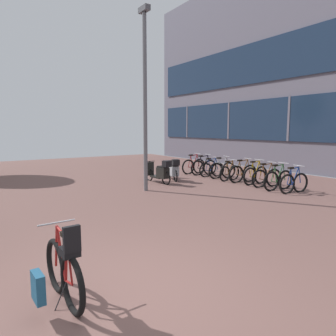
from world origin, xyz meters
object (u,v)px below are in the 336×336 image
object	(u,v)px
bicycle_rack_03	(255,175)
bicycle_rack_07	(212,169)
bicycle_rack_05	(230,173)
lamp_post	(145,92)
scooter_near	(173,170)
scooter_mid	(160,172)
bicycle_rack_04	(243,173)
bicycle_rack_02	(267,178)
bicycle_foreground	(62,272)
bicycle_rack_08	(204,167)
bicycle_rack_09	(194,166)
bicycle_rack_06	(222,170)
bicycle_rack_00	(294,183)
bicycle_rack_01	(278,180)

from	to	relation	value
bicycle_rack_03	bicycle_rack_07	size ratio (longest dim) A/B	1.08
bicycle_rack_05	lamp_post	world-z (taller)	lamp_post
scooter_near	scooter_mid	world-z (taller)	scooter_mid
bicycle_rack_04	bicycle_rack_02	bearing A→B (deg)	-92.23
bicycle_rack_04	scooter_mid	distance (m)	3.45
bicycle_foreground	bicycle_rack_04	bearing A→B (deg)	30.15
bicycle_rack_08	bicycle_rack_09	distance (m)	0.63
bicycle_rack_06	bicycle_rack_08	world-z (taller)	same
bicycle_rack_00	bicycle_rack_03	bearing A→B (deg)	83.81
bicycle_rack_03	bicycle_rack_04	xyz separation A→B (m)	(-0.04, 0.62, 0.00)
bicycle_rack_00	bicycle_rack_02	distance (m)	1.25
bicycle_rack_05	scooter_near	bearing A→B (deg)	144.80
bicycle_rack_01	bicycle_rack_02	bearing A→B (deg)	77.60
bicycle_rack_01	bicycle_rack_05	world-z (taller)	bicycle_rack_01
bicycle_foreground	lamp_post	xyz separation A→B (m)	(4.41, 5.69, 3.05)
bicycle_foreground	bicycle_rack_01	world-z (taller)	bicycle_foreground
bicycle_rack_01	scooter_mid	bearing A→B (deg)	128.69
bicycle_foreground	bicycle_rack_08	world-z (taller)	bicycle_foreground
scooter_mid	bicycle_rack_03	bearing A→B (deg)	-36.87
bicycle_foreground	scooter_near	xyz separation A→B (m)	(6.52, 7.04, 0.04)
bicycle_foreground	bicycle_rack_05	size ratio (longest dim) A/B	1.09
bicycle_rack_02	lamp_post	distance (m)	5.55
bicycle_rack_02	bicycle_rack_01	bearing A→B (deg)	-102.40
bicycle_rack_00	bicycle_rack_08	xyz separation A→B (m)	(0.14, 4.96, 0.01)
bicycle_rack_07	lamp_post	size ratio (longest dim) A/B	0.21
bicycle_rack_00	bicycle_rack_02	size ratio (longest dim) A/B	0.97
bicycle_rack_09	lamp_post	distance (m)	5.67
bicycle_rack_09	lamp_post	bearing A→B (deg)	-149.20
lamp_post	bicycle_rack_07	bearing A→B (deg)	15.97
bicycle_rack_01	bicycle_rack_09	size ratio (longest dim) A/B	1.00
bicycle_rack_04	bicycle_rack_07	world-z (taller)	bicycle_rack_04
bicycle_rack_07	scooter_near	size ratio (longest dim) A/B	0.77
bicycle_rack_04	scooter_near	bearing A→B (deg)	136.64
bicycle_rack_09	lamp_post	size ratio (longest dim) A/B	0.23
bicycle_rack_03	bicycle_rack_00	bearing A→B (deg)	-96.19
scooter_mid	lamp_post	size ratio (longest dim) A/B	0.29
bicycle_foreground	bicycle_rack_04	distance (m)	10.01
scooter_near	lamp_post	distance (m)	3.92
bicycle_rack_04	bicycle_rack_06	size ratio (longest dim) A/B	1.02
bicycle_rack_06	bicycle_rack_07	size ratio (longest dim) A/B	1.08
bicycle_foreground	bicycle_rack_07	world-z (taller)	bicycle_foreground
bicycle_rack_00	bicycle_rack_07	distance (m)	4.34
scooter_mid	bicycle_rack_06	bearing A→B (deg)	-8.11
bicycle_rack_07	bicycle_rack_08	world-z (taller)	bicycle_rack_08
bicycle_rack_07	bicycle_rack_09	bearing A→B (deg)	94.18
scooter_mid	lamp_post	world-z (taller)	lamp_post
bicycle_rack_09	lamp_post	xyz separation A→B (m)	(-4.08, -2.44, 3.09)
lamp_post	bicycle_rack_09	bearing A→B (deg)	30.80
bicycle_rack_05	bicycle_rack_07	size ratio (longest dim) A/B	0.99
bicycle_rack_09	bicycle_rack_07	bearing A→B (deg)	-85.82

